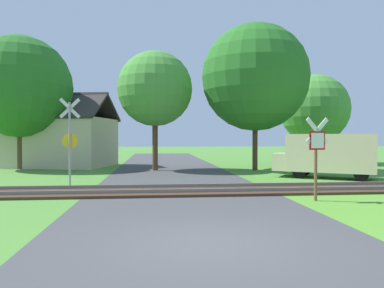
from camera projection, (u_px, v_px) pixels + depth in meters
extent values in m
plane|color=#4C8433|center=(208.00, 244.00, 7.18)|extent=(160.00, 160.00, 0.00)
cube|color=#424244|center=(196.00, 221.00, 9.17)|extent=(6.95, 80.00, 0.01)
cube|color=#422D1E|center=(182.00, 191.00, 14.09)|extent=(60.00, 2.60, 0.10)
cube|color=slate|center=(180.00, 186.00, 14.80)|extent=(60.00, 0.08, 0.12)
cube|color=slate|center=(183.00, 191.00, 13.37)|extent=(60.00, 0.08, 0.12)
cylinder|color=brown|center=(316.00, 164.00, 12.12)|extent=(0.10, 0.10, 2.42)
cube|color=red|center=(317.00, 141.00, 12.05)|extent=(0.59, 0.18, 0.60)
cube|color=white|center=(318.00, 141.00, 12.03)|extent=(0.48, 0.13, 0.49)
cube|color=white|center=(317.00, 131.00, 12.05)|extent=(0.86, 0.24, 0.88)
cube|color=white|center=(317.00, 131.00, 12.05)|extent=(0.86, 0.24, 0.88)
cylinder|color=#9E9EA5|center=(70.00, 144.00, 15.90)|extent=(0.09, 0.09, 3.56)
cube|color=white|center=(70.00, 108.00, 15.93)|extent=(0.88, 0.08, 0.88)
cube|color=white|center=(70.00, 108.00, 15.93)|extent=(0.88, 0.08, 0.88)
cylinder|color=yellow|center=(70.00, 141.00, 15.96)|extent=(0.64, 0.06, 0.64)
cube|color=#C6B293|center=(64.00, 142.00, 26.83)|extent=(7.37, 6.59, 3.43)
cube|color=#332D2D|center=(54.00, 105.00, 25.48)|extent=(7.14, 4.44, 2.00)
cube|color=#332D2D|center=(72.00, 108.00, 28.09)|extent=(7.14, 4.44, 2.00)
cube|color=brown|center=(87.00, 105.00, 26.55)|extent=(0.60, 0.60, 1.10)
cylinder|color=#513823|center=(255.00, 144.00, 23.69)|extent=(0.32, 0.32, 3.33)
sphere|color=#286B23|center=(255.00, 77.00, 23.62)|extent=(6.76, 6.76, 6.76)
cylinder|color=#513823|center=(155.00, 144.00, 23.50)|extent=(0.34, 0.34, 3.37)
sphere|color=#478E38|center=(155.00, 89.00, 23.44)|extent=(4.70, 4.70, 4.70)
cylinder|color=#513823|center=(314.00, 149.00, 30.04)|extent=(0.41, 0.41, 2.30)
sphere|color=#478E38|center=(314.00, 109.00, 29.98)|extent=(5.53, 5.53, 5.53)
cylinder|color=#513823|center=(21.00, 147.00, 24.61)|extent=(0.46, 0.46, 2.91)
sphere|color=#286B23|center=(21.00, 87.00, 24.55)|extent=(6.67, 6.67, 6.67)
cube|color=beige|center=(331.00, 153.00, 18.89)|extent=(4.57, 3.85, 1.90)
cube|color=beige|center=(282.00, 161.00, 19.99)|extent=(1.56, 1.90, 0.90)
cube|color=#19232D|center=(290.00, 146.00, 19.81)|extent=(0.90, 1.39, 0.85)
cube|color=navy|center=(333.00, 158.00, 19.75)|extent=(3.20, 2.03, 0.16)
cylinder|color=black|center=(305.00, 169.00, 20.24)|extent=(0.67, 0.52, 0.68)
cylinder|color=black|center=(299.00, 172.00, 18.85)|extent=(0.67, 0.52, 0.68)
cylinder|color=black|center=(363.00, 171.00, 18.97)|extent=(0.67, 0.52, 0.68)
cylinder|color=black|center=(361.00, 174.00, 17.57)|extent=(0.67, 0.52, 0.68)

